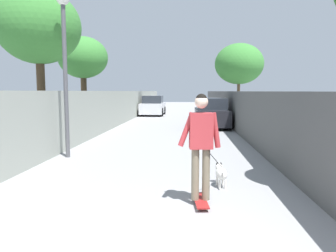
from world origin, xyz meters
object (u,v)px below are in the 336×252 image
at_px(tree_left_distant, 39,28).
at_px(skateboard, 200,200).
at_px(lamp_post, 64,47).
at_px(dog, 221,173).
at_px(person_skateboarder, 201,138).
at_px(car_near, 211,114).
at_px(car_far, 153,106).
at_px(tree_left_far, 83,58).
at_px(tree_right_near, 239,64).

relative_size(tree_left_distant, skateboard, 6.26).
relative_size(lamp_post, dog, 3.30).
bearing_deg(lamp_post, dog, -122.23).
height_order(person_skateboarder, car_near, person_skateboarder).
bearing_deg(car_far, lamp_post, 177.92).
xyz_separation_m(tree_left_far, lamp_post, (-6.73, -1.71, -0.37)).
xyz_separation_m(tree_right_near, car_far, (3.78, 6.12, -2.96)).
bearing_deg(lamp_post, person_skateboarder, -134.92).
bearing_deg(lamp_post, car_near, -29.74).
relative_size(person_skateboarder, car_far, 0.46).
height_order(tree_left_far, dog, tree_left_far).
xyz_separation_m(tree_left_far, tree_left_distant, (-5.50, -0.42, 0.41)).
bearing_deg(tree_left_far, car_far, -13.30).
xyz_separation_m(tree_left_distant, skateboard, (-4.91, -4.98, -3.83)).
relative_size(lamp_post, skateboard, 5.65).
relative_size(tree_right_near, skateboard, 6.14).
bearing_deg(tree_right_near, tree_left_distant, 145.12).
distance_m(tree_right_near, tree_left_far, 10.35).
relative_size(tree_left_distant, lamp_post, 1.11).
bearing_deg(car_near, tree_left_distant, 139.31).
bearing_deg(tree_left_distant, lamp_post, -133.51).
height_order(tree_right_near, lamp_post, tree_right_near).
bearing_deg(tree_left_distant, person_skateboarder, -134.56).
height_order(lamp_post, dog, lamp_post).
bearing_deg(person_skateboarder, lamp_post, 45.08).
height_order(tree_left_distant, skateboard, tree_left_distant).
bearing_deg(tree_left_far, tree_right_near, -54.57).
bearing_deg(person_skateboarder, tree_left_far, 27.42).
bearing_deg(tree_left_distant, tree_left_far, 4.34).
xyz_separation_m(tree_left_distant, car_far, (15.28, -1.89, -3.19)).
relative_size(tree_right_near, car_far, 1.30).
relative_size(tree_left_distant, car_far, 1.33).
xyz_separation_m(dog, car_near, (10.75, -0.52, 0.44)).
bearing_deg(person_skateboarder, car_near, -4.65).
xyz_separation_m(skateboard, dog, (1.07, -0.44, 0.21)).
height_order(lamp_post, car_far, lamp_post).
bearing_deg(dog, tree_left_distant, 54.76).
height_order(dog, car_far, car_far).
relative_size(tree_left_far, car_far, 1.18).
bearing_deg(dog, person_skateboarder, 157.49).
height_order(tree_left_distant, car_near, tree_left_distant).
bearing_deg(tree_left_distant, car_far, -7.06).
xyz_separation_m(tree_right_near, lamp_post, (-12.73, 6.72, -0.54)).
height_order(skateboard, dog, dog).
bearing_deg(person_skateboarder, dog, -22.51).
height_order(lamp_post, person_skateboarder, lamp_post).
height_order(tree_right_near, tree_left_far, tree_right_near).
height_order(skateboard, person_skateboarder, person_skateboarder).
xyz_separation_m(skateboard, car_near, (11.82, -0.96, 0.65)).
relative_size(lamp_post, person_skateboarder, 2.60).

